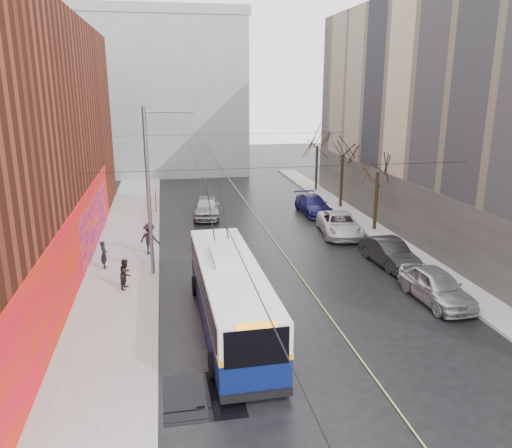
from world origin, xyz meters
The scene contains 22 objects.
ground centered at (0.00, 0.00, 0.00)m, with size 140.00×140.00×0.00m, color black.
sidewalk_left centered at (-8.00, 12.00, 0.07)m, with size 4.00×60.00×0.15m, color gray.
sidewalk_right centered at (9.00, 12.00, 0.07)m, with size 2.00×60.00×0.15m, color gray.
lane_line centered at (1.50, 14.00, 0.00)m, with size 0.12×50.00×0.01m, color #BFB74C.
building_right centered at (16.99, 14.00, 7.99)m, with size 14.06×36.00×16.00m.
building_far centered at (-6.00, 44.99, 9.02)m, with size 20.50×12.10×18.00m.
streetlight_pole centered at (-6.14, 10.00, 4.85)m, with size 2.65×0.60×9.00m.
catenary_wires centered at (-2.54, 14.77, 6.25)m, with size 18.00×60.00×0.22m.
tree_near centered at (9.00, 16.00, 4.98)m, with size 3.20×3.20×6.40m.
tree_mid centered at (9.00, 23.00, 5.25)m, with size 3.20×3.20×6.68m.
tree_far centered at (9.00, 30.00, 5.14)m, with size 3.20×3.20×6.57m.
puddle centered at (-4.52, -1.29, 0.00)m, with size 2.63×2.79×0.01m, color black.
pigeons_flying centered at (-1.73, 10.26, 7.43)m, with size 4.40×0.88×3.25m.
trolleybus centered at (-2.95, 3.51, 1.49)m, with size 2.82×11.40×5.37m.
parked_car_a centered at (7.00, 4.21, 0.80)m, with size 1.89×4.71×1.60m, color #AEAEB3.
parked_car_b centered at (7.00, 9.35, 0.75)m, with size 1.59×4.56×1.50m, color black.
parked_car_c centered at (6.26, 15.63, 0.75)m, with size 2.51×5.43×1.51m, color silver.
parked_car_d centered at (6.18, 21.61, 0.72)m, with size 2.03×4.99×1.45m, color navy.
following_car centered at (-2.34, 21.98, 0.82)m, with size 1.95×4.84×1.65m, color #9FA0A3.
pedestrian_a centered at (-8.96, 11.42, 0.93)m, with size 0.57×0.37×1.55m, color black.
pedestrian_b centered at (-7.58, 8.22, 0.92)m, with size 0.75×0.58×1.54m, color black.
pedestrian_c centered at (-6.50, 13.35, 1.11)m, with size 1.25×0.72×1.93m, color black.
Camera 1 is at (-5.42, -15.83, 10.00)m, focal length 35.00 mm.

